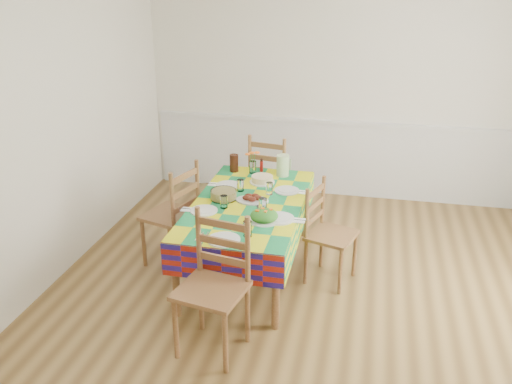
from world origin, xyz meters
The scene contains 22 objects.
room centered at (0.00, 0.00, 1.35)m, with size 4.58×5.08×2.78m.
wainscot centered at (0.00, 2.48, 0.49)m, with size 4.41×0.06×0.92m.
dining_table centered at (-0.63, 0.50, 0.60)m, with size 0.94×1.74×0.68m.
setting_near_head centered at (-0.59, -0.20, 0.70)m, with size 0.40×0.27×0.12m.
setting_left_near centered at (-0.90, 0.27, 0.70)m, with size 0.42×0.25×0.11m.
setting_left_far centered at (-0.85, 0.79, 0.70)m, with size 0.41×0.24×0.11m.
setting_right_near centered at (-0.36, 0.26, 0.70)m, with size 0.47×0.27×0.12m.
setting_right_far centered at (-0.39, 0.78, 0.70)m, with size 0.43×0.25×0.11m.
meat_platter centered at (-0.60, 0.53, 0.70)m, with size 0.29×0.21×0.06m.
salad_platter centered at (-0.42, 0.16, 0.72)m, with size 0.25×0.25×0.10m.
pasta_bowl centered at (-0.85, 0.52, 0.72)m, with size 0.23×0.23×0.08m.
cake centered at (-0.61, 0.98, 0.71)m, with size 0.24×0.24×0.07m.
serving_utensils centered at (-0.50, 0.43, 0.68)m, with size 0.14×0.31×0.01m.
flower_vase centered at (-0.75, 1.21, 0.77)m, with size 0.14×0.12×0.23m.
hot_sauce centered at (-0.67, 1.27, 0.74)m, with size 0.03×0.03×0.13m, color #BA110E.
green_pitcher centered at (-0.45, 1.20, 0.78)m, with size 0.12×0.12×0.21m, color #A9CB8F.
tea_pitcher centered at (-0.94, 1.22, 0.76)m, with size 0.09×0.09×0.17m, color black.
name_card centered at (-0.61, -0.33, 0.69)m, with size 0.08×0.02×0.02m, color silver.
chair_near centered at (-0.62, -0.59, 0.50)m, with size 0.52×0.50×1.01m.
chair_far centered at (-0.63, 1.59, 0.48)m, with size 0.50×0.48×0.98m.
chair_left centered at (-1.32, 0.49, 0.48)m, with size 0.52×0.54×0.98m.
chair_right centered at (0.07, 0.51, 0.44)m, with size 0.48×0.49×0.89m.
Camera 1 is at (0.36, -3.68, 2.55)m, focal length 38.00 mm.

